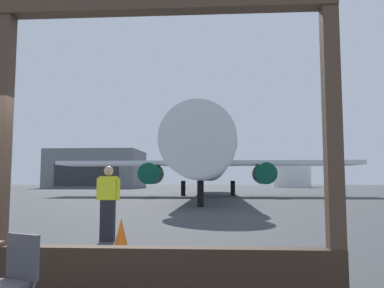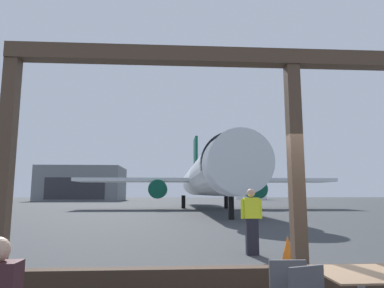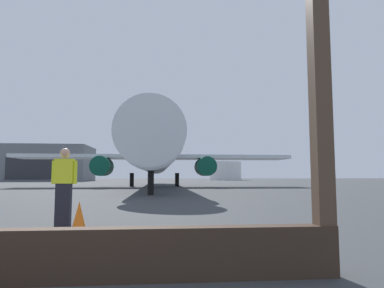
{
  "view_description": "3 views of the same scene",
  "coord_description": "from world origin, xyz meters",
  "px_view_note": "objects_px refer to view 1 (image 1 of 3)",
  "views": [
    {
      "loc": [
        2.84,
        -4.98,
        1.38
      ],
      "look_at": [
        1.75,
        11.87,
        2.98
      ],
      "focal_mm": 36.88,
      "sensor_mm": 36.0,
      "label": 1
    },
    {
      "loc": [
        -1.89,
        -5.04,
        1.6
      ],
      "look_at": [
        -0.71,
        14.04,
        4.41
      ],
      "focal_mm": 31.79,
      "sensor_mm": 36.0,
      "label": 2
    },
    {
      "loc": [
        2.4,
        -3.83,
        1.12
      ],
      "look_at": [
        4.13,
        14.46,
        2.82
      ],
      "focal_mm": 32.29,
      "sensor_mm": 36.0,
      "label": 3
    }
  ],
  "objects_px": {
    "fuel_storage_tank": "(292,177)",
    "airplane": "(207,160)",
    "cafe_chair_window_left": "(13,275)",
    "distant_hangar": "(97,169)",
    "ground_crew_worker": "(108,202)",
    "traffic_cone": "(121,235)"
  },
  "relations": [
    {
      "from": "cafe_chair_window_left",
      "to": "airplane",
      "type": "distance_m",
      "value": 32.71
    },
    {
      "from": "ground_crew_worker",
      "to": "airplane",
      "type": "bearing_deg",
      "value": 86.54
    },
    {
      "from": "fuel_storage_tank",
      "to": "ground_crew_worker",
      "type": "bearing_deg",
      "value": -103.22
    },
    {
      "from": "cafe_chair_window_left",
      "to": "distant_hangar",
      "type": "bearing_deg",
      "value": 106.69
    },
    {
      "from": "cafe_chair_window_left",
      "to": "fuel_storage_tank",
      "type": "height_order",
      "value": "fuel_storage_tank"
    },
    {
      "from": "traffic_cone",
      "to": "fuel_storage_tank",
      "type": "height_order",
      "value": "fuel_storage_tank"
    },
    {
      "from": "airplane",
      "to": "ground_crew_worker",
      "type": "height_order",
      "value": "airplane"
    },
    {
      "from": "cafe_chair_window_left",
      "to": "airplane",
      "type": "bearing_deg",
      "value": 88.36
    },
    {
      "from": "cafe_chair_window_left",
      "to": "airplane",
      "type": "relative_size",
      "value": 0.02
    },
    {
      "from": "distant_hangar",
      "to": "fuel_storage_tank",
      "type": "distance_m",
      "value": 44.8
    },
    {
      "from": "ground_crew_worker",
      "to": "distant_hangar",
      "type": "distance_m",
      "value": 77.56
    },
    {
      "from": "airplane",
      "to": "distant_hangar",
      "type": "bearing_deg",
      "value": 117.81
    },
    {
      "from": "cafe_chair_window_left",
      "to": "distant_hangar",
      "type": "distance_m",
      "value": 83.12
    },
    {
      "from": "cafe_chair_window_left",
      "to": "ground_crew_worker",
      "type": "bearing_deg",
      "value": 97.14
    },
    {
      "from": "cafe_chair_window_left",
      "to": "traffic_cone",
      "type": "xyz_separation_m",
      "value": [
        -0.11,
        4.49,
        -0.24
      ]
    },
    {
      "from": "fuel_storage_tank",
      "to": "airplane",
      "type": "bearing_deg",
      "value": -107.49
    },
    {
      "from": "airplane",
      "to": "fuel_storage_tank",
      "type": "height_order",
      "value": "airplane"
    },
    {
      "from": "cafe_chair_window_left",
      "to": "distant_hangar",
      "type": "relative_size",
      "value": 0.05
    },
    {
      "from": "ground_crew_worker",
      "to": "fuel_storage_tank",
      "type": "height_order",
      "value": "fuel_storage_tank"
    },
    {
      "from": "cafe_chair_window_left",
      "to": "fuel_storage_tank",
      "type": "xyz_separation_m",
      "value": [
        19.39,
        91.15,
        1.95
      ]
    },
    {
      "from": "traffic_cone",
      "to": "distant_hangar",
      "type": "relative_size",
      "value": 0.03
    },
    {
      "from": "airplane",
      "to": "fuel_storage_tank",
      "type": "relative_size",
      "value": 4.17
    }
  ]
}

